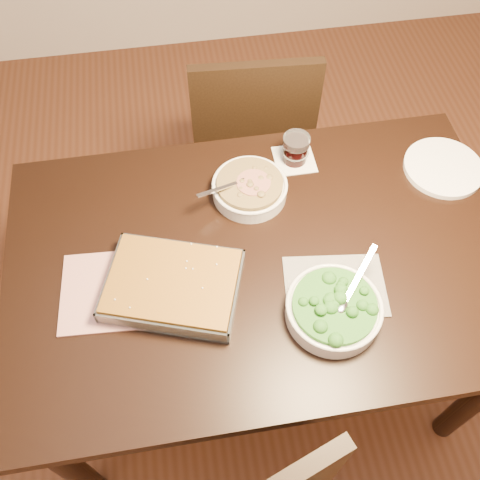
# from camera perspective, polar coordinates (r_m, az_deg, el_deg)

# --- Properties ---
(ground) EXTENTS (4.00, 4.00, 0.00)m
(ground) POSITION_cam_1_polar(r_m,az_deg,el_deg) (2.14, 1.71, -12.40)
(ground) COLOR #4E2816
(ground) RESTS_ON ground
(table) EXTENTS (1.40, 0.90, 0.75)m
(table) POSITION_cam_1_polar(r_m,az_deg,el_deg) (1.54, 2.32, -3.55)
(table) COLOR black
(table) RESTS_ON ground
(magazine_a) EXTENTS (0.34, 0.26, 0.01)m
(magazine_a) POSITION_cam_1_polar(r_m,az_deg,el_deg) (1.44, -12.30, -5.15)
(magazine_a) COLOR #AF3332
(magazine_a) RESTS_ON table
(magazine_b) EXTENTS (0.28, 0.22, 0.00)m
(magazine_b) POSITION_cam_1_polar(r_m,az_deg,el_deg) (1.43, 10.09, -4.87)
(magazine_b) COLOR #28272F
(magazine_b) RESTS_ON table
(coaster) EXTENTS (0.12, 0.12, 0.00)m
(coaster) POSITION_cam_1_polar(r_m,az_deg,el_deg) (1.68, 5.81, 8.54)
(coaster) COLOR white
(coaster) RESTS_ON table
(stew_bowl) EXTENTS (0.23, 0.22, 0.09)m
(stew_bowl) POSITION_cam_1_polar(r_m,az_deg,el_deg) (1.56, 1.04, 5.60)
(stew_bowl) COLOR white
(stew_bowl) RESTS_ON table
(broccoli_bowl) EXTENTS (0.24, 0.24, 0.09)m
(broccoli_bowl) POSITION_cam_1_polar(r_m,az_deg,el_deg) (1.37, 9.95, -7.25)
(broccoli_bowl) COLOR white
(broccoli_bowl) RESTS_ON table
(baking_dish) EXTENTS (0.40, 0.34, 0.06)m
(baking_dish) POSITION_cam_1_polar(r_m,az_deg,el_deg) (1.39, -7.16, -4.84)
(baking_dish) COLOR silver
(baking_dish) RESTS_ON table
(wine_tumbler) EXTENTS (0.08, 0.08, 0.09)m
(wine_tumbler) POSITION_cam_1_polar(r_m,az_deg,el_deg) (1.64, 5.95, 9.69)
(wine_tumbler) COLOR black
(wine_tumbler) RESTS_ON coaster
(dinner_plate) EXTENTS (0.24, 0.24, 0.02)m
(dinner_plate) POSITION_cam_1_polar(r_m,az_deg,el_deg) (1.75, 20.86, 7.22)
(dinner_plate) COLOR white
(dinner_plate) RESTS_ON table
(chair_far) EXTENTS (0.46, 0.46, 0.92)m
(chair_far) POSITION_cam_1_polar(r_m,az_deg,el_deg) (2.09, 1.13, 11.38)
(chair_far) COLOR black
(chair_far) RESTS_ON ground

